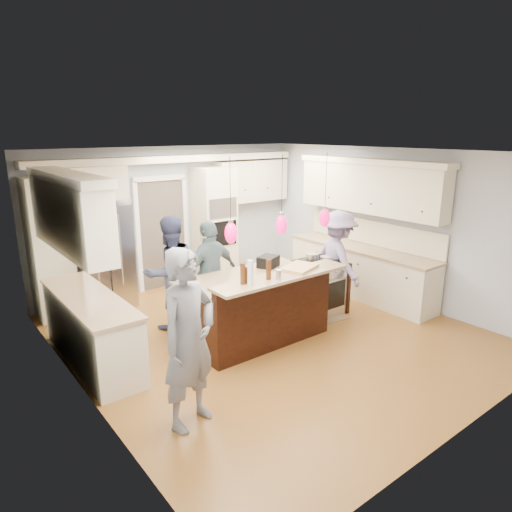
{
  "coord_description": "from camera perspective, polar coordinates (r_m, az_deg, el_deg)",
  "views": [
    {
      "loc": [
        -4.08,
        -4.89,
        2.99
      ],
      "look_at": [
        0.0,
        0.35,
        1.15
      ],
      "focal_mm": 32.0,
      "sensor_mm": 36.0,
      "label": 1
    }
  ],
  "objects": [
    {
      "name": "ground_plane",
      "position": [
        7.04,
        1.78,
        -9.67
      ],
      "size": [
        6.0,
        6.0,
        0.0
      ],
      "primitive_type": "plane",
      "color": "#A56B2D",
      "rests_on": "ground"
    },
    {
      "name": "room_shell",
      "position": [
        6.48,
        1.91,
        5.05
      ],
      "size": [
        5.54,
        6.04,
        2.72
      ],
      "color": "#B2BCC6",
      "rests_on": "ground"
    },
    {
      "name": "refrigerator",
      "position": [
        8.22,
        -18.66,
        -0.09
      ],
      "size": [
        0.9,
        0.7,
        1.8
      ],
      "primitive_type": "cube",
      "color": "#B7B7BC",
      "rests_on": "ground"
    },
    {
      "name": "oven_column",
      "position": [
        9.16,
        -5.22,
        3.83
      ],
      "size": [
        0.72,
        0.69,
        2.3
      ],
      "color": "beige",
      "rests_on": "ground"
    },
    {
      "name": "back_upper_cabinets",
      "position": [
        8.45,
        -14.25,
        6.02
      ],
      "size": [
        5.3,
        0.61,
        2.54
      ],
      "color": "beige",
      "rests_on": "ground"
    },
    {
      "name": "right_counter_run",
      "position": [
        8.56,
        13.24,
        2.0
      ],
      "size": [
        0.64,
        3.1,
        2.51
      ],
      "color": "beige",
      "rests_on": "ground"
    },
    {
      "name": "left_cabinets",
      "position": [
        6.23,
        -20.77,
        -3.65
      ],
      "size": [
        0.64,
        2.3,
        2.51
      ],
      "color": "beige",
      "rests_on": "ground"
    },
    {
      "name": "kitchen_island",
      "position": [
        6.76,
        -0.21,
        -6.28
      ],
      "size": [
        2.1,
        1.46,
        1.12
      ],
      "color": "black",
      "rests_on": "ground"
    },
    {
      "name": "island_range",
      "position": [
        7.7,
        7.78,
        -3.87
      ],
      "size": [
        0.82,
        0.71,
        0.92
      ],
      "color": "#B7B7BC",
      "rests_on": "ground"
    },
    {
      "name": "pendant_lights",
      "position": [
        5.94,
        3.2,
        3.94
      ],
      "size": [
        1.75,
        0.15,
        1.03
      ],
      "color": "black",
      "rests_on": "ground"
    },
    {
      "name": "person_bar_end",
      "position": [
        4.72,
        -8.39,
        -10.29
      ],
      "size": [
        0.8,
        0.64,
        1.91
      ],
      "primitive_type": "imported",
      "rotation": [
        0.0,
        0.0,
        0.3
      ],
      "color": "slate",
      "rests_on": "ground"
    },
    {
      "name": "person_far_left",
      "position": [
        7.1,
        -10.65,
        -2.08
      ],
      "size": [
        0.86,
        0.68,
        1.76
      ],
      "primitive_type": "imported",
      "rotation": [
        0.0,
        0.0,
        3.15
      ],
      "color": "navy",
      "rests_on": "ground"
    },
    {
      "name": "person_far_right",
      "position": [
        7.1,
        -5.67,
        -2.22
      ],
      "size": [
        1.03,
        0.55,
        1.68
      ],
      "primitive_type": "imported",
      "rotation": [
        0.0,
        0.0,
        3.28
      ],
      "color": "slate",
      "rests_on": "ground"
    },
    {
      "name": "person_range_side",
      "position": [
        7.88,
        10.2,
        -0.53
      ],
      "size": [
        0.9,
        1.23,
        1.7
      ],
      "primitive_type": "imported",
      "rotation": [
        0.0,
        0.0,
        1.3
      ],
      "color": "gray",
      "rests_on": "ground"
    },
    {
      "name": "floor_rug",
      "position": [
        7.87,
        7.56,
        -6.93
      ],
      "size": [
        0.78,
        1.05,
        0.01
      ],
      "primitive_type": "cube",
      "rotation": [
        0.0,
        0.0,
        -0.12
      ],
      "color": "#927B4F",
      "rests_on": "ground"
    },
    {
      "name": "water_bottle",
      "position": [
        5.64,
        -0.71,
        -2.13
      ],
      "size": [
        0.1,
        0.1,
        0.33
      ],
      "primitive_type": "cylinder",
      "rotation": [
        0.0,
        0.0,
        0.35
      ],
      "color": "silver",
      "rests_on": "kitchen_island"
    },
    {
      "name": "beer_bottle_a",
      "position": [
        5.75,
        -1.19,
        -2.4
      ],
      "size": [
        0.07,
        0.07,
        0.21
      ],
      "primitive_type": "cylinder",
      "rotation": [
        0.0,
        0.0,
        0.35
      ],
      "color": "#401F0B",
      "rests_on": "kitchen_island"
    },
    {
      "name": "beer_bottle_b",
      "position": [
        5.7,
        -1.65,
        -2.23
      ],
      "size": [
        0.08,
        0.08,
        0.28
      ],
      "primitive_type": "cylinder",
      "rotation": [
        0.0,
        0.0,
        0.26
      ],
      "color": "#401F0B",
      "rests_on": "kitchen_island"
    },
    {
      "name": "beer_bottle_c",
      "position": [
        5.88,
        1.58,
        -1.71
      ],
      "size": [
        0.09,
        0.09,
        0.27
      ],
      "primitive_type": "cylinder",
      "rotation": [
        0.0,
        0.0,
        -0.41
      ],
      "color": "#401F0B",
      "rests_on": "kitchen_island"
    },
    {
      "name": "drink_can",
      "position": [
        5.9,
        2.84,
        -2.34
      ],
      "size": [
        0.08,
        0.08,
        0.13
      ],
      "primitive_type": "cylinder",
      "rotation": [
        0.0,
        0.0,
        0.08
      ],
      "color": "#B7B7BC",
      "rests_on": "kitchen_island"
    },
    {
      "name": "cutting_board",
      "position": [
        6.39,
        5.47,
        -1.43
      ],
      "size": [
        0.6,
        0.51,
        0.04
      ],
      "primitive_type": "cube",
      "rotation": [
        0.0,
        0.0,
        0.33
      ],
      "color": "tan",
      "rests_on": "kitchen_island"
    },
    {
      "name": "pot_large",
      "position": [
        7.53,
        7.03,
        -0.12
      ],
      "size": [
        0.21,
        0.21,
        0.12
      ],
      "primitive_type": "cylinder",
      "color": "#B7B7BC",
      "rests_on": "island_range"
    },
    {
      "name": "pot_small",
      "position": [
        7.46,
        8.77,
        -0.43
      ],
      "size": [
        0.2,
        0.2,
        0.1
      ],
      "primitive_type": "cylinder",
      "color": "#B7B7BC",
      "rests_on": "island_range"
    }
  ]
}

